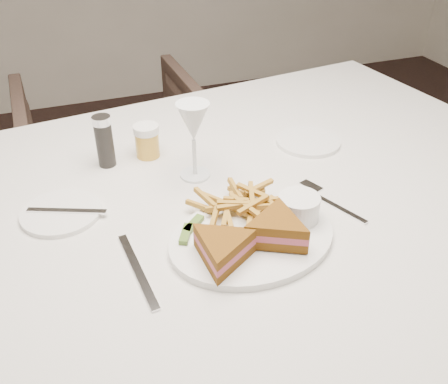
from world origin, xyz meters
TOP-DOWN VIEW (x-y plane):
  - table at (-0.12, 0.12)m, footprint 1.77×1.29m
  - chair_far at (-0.21, 1.10)m, footprint 0.70×0.66m
  - table_setting at (-0.12, 0.05)m, footprint 0.77×0.56m

SIDE VIEW (x-z plane):
  - chair_far at x=-0.21m, z-range 0.00..0.71m
  - table at x=-0.12m, z-range 0.00..0.75m
  - table_setting at x=-0.12m, z-range 0.70..0.88m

